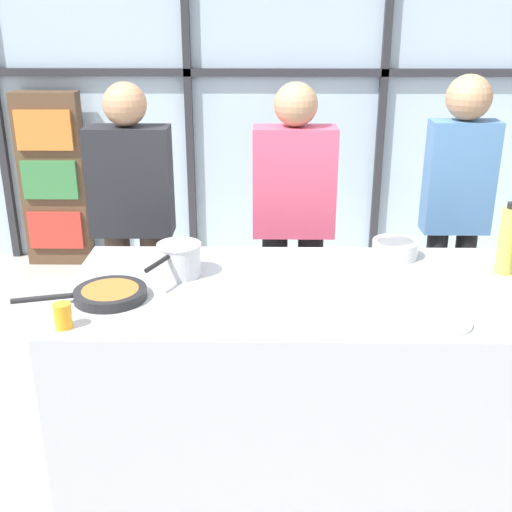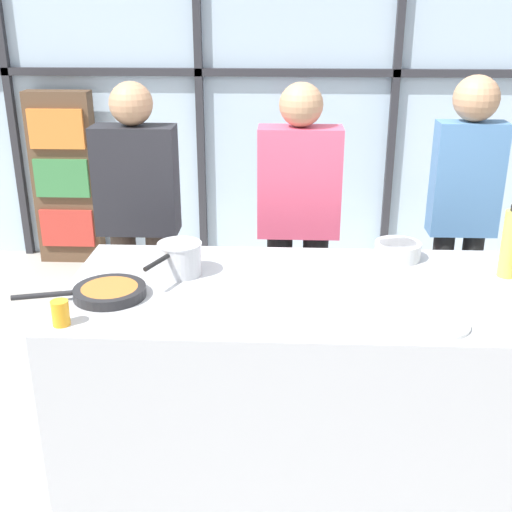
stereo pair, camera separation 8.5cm
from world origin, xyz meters
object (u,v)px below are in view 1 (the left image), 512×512
at_px(spectator_center_right, 456,204).
at_px(mixing_bowl, 395,248).
at_px(spectator_center_left, 293,215).
at_px(oil_bottle, 507,240).
at_px(frying_pan, 109,294).
at_px(saucepan, 179,259).
at_px(white_plate, 436,320).
at_px(spectator_far_left, 133,214).
at_px(juice_glass_near, 63,316).

height_order(spectator_center_right, mixing_bowl, spectator_center_right).
xyz_separation_m(spectator_center_left, oil_bottle, (0.90, -0.77, 0.13)).
relative_size(frying_pan, mixing_bowl, 2.42).
xyz_separation_m(saucepan, oil_bottle, (1.43, 0.04, 0.08)).
bearing_deg(frying_pan, saucepan, 44.28).
relative_size(saucepan, white_plate, 1.30).
xyz_separation_m(spectator_center_right, saucepan, (-1.43, -0.82, -0.01)).
relative_size(spectator_center_right, mixing_bowl, 7.96).
distance_m(spectator_far_left, spectator_center_left, 0.90).
xyz_separation_m(spectator_center_right, oil_bottle, (-0.00, -0.77, 0.07)).
bearing_deg(frying_pan, juice_glass_near, -113.29).
height_order(mixing_bowl, juice_glass_near, juice_glass_near).
height_order(mixing_bowl, oil_bottle, oil_bottle).
bearing_deg(mixing_bowl, spectator_center_right, 52.77).
bearing_deg(mixing_bowl, frying_pan, -158.76).
relative_size(spectator_far_left, white_plate, 6.30).
distance_m(saucepan, mixing_bowl, 1.01).
distance_m(spectator_far_left, white_plate, 1.86).
distance_m(spectator_far_left, juice_glass_near, 1.32).
distance_m(saucepan, white_plate, 1.11).
bearing_deg(spectator_far_left, spectator_center_right, -180.00).
distance_m(saucepan, juice_glass_near, 0.62).
height_order(frying_pan, saucepan, saucepan).
height_order(spectator_center_left, spectator_center_right, spectator_center_right).
distance_m(spectator_center_left, saucepan, 0.98).
height_order(spectator_far_left, spectator_center_right, spectator_center_right).
relative_size(frying_pan, juice_glass_near, 5.33).
bearing_deg(white_plate, spectator_far_left, 137.76).
height_order(frying_pan, white_plate, frying_pan).
height_order(white_plate, mixing_bowl, mixing_bowl).
distance_m(spectator_far_left, saucepan, 0.90).
relative_size(spectator_far_left, saucepan, 4.85).
relative_size(frying_pan, oil_bottle, 1.60).
xyz_separation_m(spectator_center_left, white_plate, (0.48, -1.25, -0.01)).
xyz_separation_m(spectator_far_left, juice_glass_near, (0.00, -1.32, 0.03)).
height_order(saucepan, white_plate, saucepan).
distance_m(spectator_center_left, spectator_center_right, 0.90).
bearing_deg(oil_bottle, white_plate, -130.63).
xyz_separation_m(mixing_bowl, oil_bottle, (0.44, -0.19, 0.11)).
bearing_deg(saucepan, white_plate, -23.26).
xyz_separation_m(spectator_far_left, frying_pan, (0.11, -1.07, 0.00)).
bearing_deg(mixing_bowl, juice_glass_near, -151.46).
distance_m(saucepan, oil_bottle, 1.43).
bearing_deg(mixing_bowl, white_plate, -87.37).
distance_m(frying_pan, saucepan, 0.36).
bearing_deg(spectator_far_left, frying_pan, 95.82).
xyz_separation_m(spectator_center_right, mixing_bowl, (-0.44, -0.58, -0.04)).
relative_size(oil_bottle, juice_glass_near, 3.33).
bearing_deg(juice_glass_near, spectator_center_left, 55.78).
xyz_separation_m(spectator_far_left, spectator_center_left, (0.90, -0.00, -0.00)).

